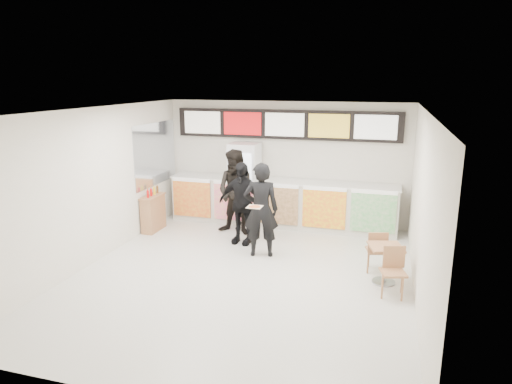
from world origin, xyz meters
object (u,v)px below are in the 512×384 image
at_px(drinks_fridge, 245,183).
at_px(cafe_table, 385,257).
at_px(customer_mid, 242,203).
at_px(customer_main, 261,210).
at_px(condiment_ledge, 153,213).
at_px(service_counter, 281,203).
at_px(customer_left, 237,192).

bearing_deg(drinks_fridge, cafe_table, -38.04).
distance_m(customer_mid, cafe_table, 3.32).
relative_size(customer_main, condiment_ledge, 1.89).
height_order(service_counter, drinks_fridge, drinks_fridge).
bearing_deg(customer_mid, service_counter, 76.15).
distance_m(drinks_fridge, customer_left, 0.89).
height_order(customer_main, condiment_ledge, customer_main).
xyz_separation_m(customer_left, customer_mid, (0.30, -0.56, -0.08)).
bearing_deg(condiment_ledge, drinks_fridge, 33.11).
height_order(customer_main, customer_left, customer_left).
height_order(customer_main, customer_mid, customer_main).
bearing_deg(cafe_table, drinks_fridge, 126.03).
bearing_deg(customer_main, cafe_table, 150.68).
relative_size(drinks_fridge, customer_main, 1.04).
xyz_separation_m(drinks_fridge, customer_left, (0.09, -0.89, -0.01)).
bearing_deg(condiment_ledge, service_counter, 23.28).
distance_m(drinks_fridge, customer_main, 2.26).
relative_size(customer_left, condiment_ledge, 1.93).
bearing_deg(drinks_fridge, condiment_ledge, -146.89).
distance_m(service_counter, customer_main, 2.06).
bearing_deg(customer_left, condiment_ledge, -163.41).
height_order(customer_mid, cafe_table, customer_mid).
xyz_separation_m(cafe_table, condiment_ledge, (-5.32, 1.46, -0.04)).
distance_m(service_counter, cafe_table, 3.66).
bearing_deg(customer_mid, cafe_table, -15.12).
xyz_separation_m(customer_main, customer_left, (-0.90, 1.15, 0.02)).
relative_size(customer_left, cafe_table, 1.36).
height_order(service_counter, customer_main, customer_main).
distance_m(drinks_fridge, condiment_ledge, 2.32).
bearing_deg(drinks_fridge, customer_mid, -74.97).
relative_size(customer_mid, cafe_table, 1.25).
height_order(customer_left, customer_mid, customer_left).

